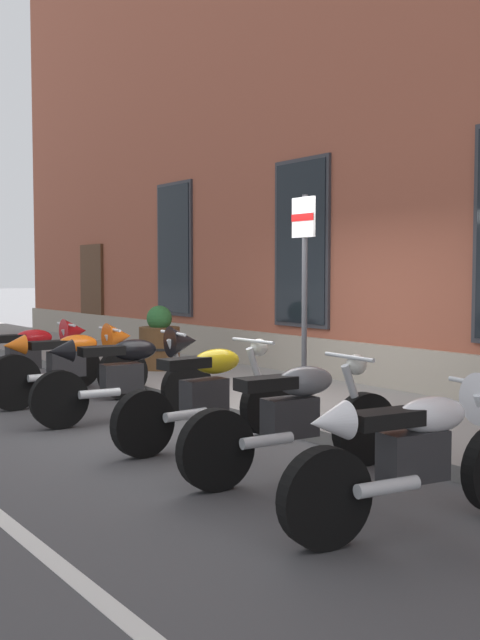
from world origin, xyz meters
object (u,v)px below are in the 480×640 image
Objects in this scene: motorcycle_white_sport at (429,445)px; barrel_planter at (159,343)px; motorcycle_grey_naked at (297,418)px; parking_sign at (304,271)px; motorcycle_orange_sport at (76,361)px; motorcycle_black_sport at (133,370)px; motorcycle_red_sport at (33,353)px; motorcycle_yellow_naked at (211,395)px.

motorcycle_white_sport is 7.39m from barrel_planter.
motorcycle_grey_naked is 2.58m from parking_sign.
motorcycle_white_sport is (1.43, -0.10, 0.06)m from motorcycle_grey_naked.
barrel_planter reaches higher than motorcycle_white_sport.
motorcycle_orange_sport is 1.39m from motorcycle_black_sport.
motorcycle_black_sport is 1.04× the size of motorcycle_white_sport.
motorcycle_red_sport is at bearing -178.21° from motorcycle_grey_naked.
motorcycle_orange_sport is at bearing -177.40° from motorcycle_yellow_naked.
motorcycle_black_sport is 1.02× the size of motorcycle_grey_naked.
motorcycle_yellow_naked is at bearing -23.86° from barrel_planter.
motorcycle_orange_sport is at bearing -178.94° from motorcycle_grey_naked.
barrel_planter is (-4.32, 1.91, 0.07)m from motorcycle_yellow_naked.
motorcycle_black_sport is (2.63, 0.18, 0.02)m from motorcycle_red_sport.
motorcycle_white_sport is 2.06× the size of barrel_planter.
motorcycle_orange_sport is at bearing 179.80° from motorcycle_white_sport.
motorcycle_white_sport is (5.64, -0.02, -0.01)m from motorcycle_orange_sport.
motorcycle_orange_sport is at bearing 4.28° from motorcycle_red_sport.
barrel_planter is at bearing 163.81° from motorcycle_white_sport.
motorcycle_yellow_naked reaches higher than motorcycle_white_sport.
motorcycle_black_sport reaches higher than motorcycle_orange_sport.
motorcycle_white_sport is (4.26, -0.10, -0.02)m from motorcycle_black_sport.
parking_sign is (3.76, 1.70, 1.13)m from motorcycle_red_sport.
parking_sign is (-0.35, 1.48, 1.19)m from motorcycle_yellow_naked.
motorcycle_grey_naked is at bearing 176.12° from motorcycle_white_sport.
motorcycle_red_sport reaches higher than motorcycle_white_sport.
parking_sign reaches higher than motorcycle_grey_naked.
motorcycle_red_sport reaches higher than motorcycle_yellow_naked.
barrel_planter reaches higher than motorcycle_red_sport.
motorcycle_yellow_naked is 1.01× the size of motorcycle_white_sport.
motorcycle_red_sport is 4.11m from motorcycle_yellow_naked.
motorcycle_orange_sport is 1.03× the size of motorcycle_white_sport.
motorcycle_red_sport is 2.14m from barrel_planter.
motorcycle_red_sport is 4.28m from parking_sign.
motorcycle_yellow_naked reaches higher than motorcycle_grey_naked.
barrel_planter is (-7.10, 2.06, 0.01)m from motorcycle_white_sport.
motorcycle_orange_sport reaches higher than motorcycle_red_sport.
motorcycle_grey_naked is 2.10× the size of barrel_planter.
motorcycle_orange_sport is 1.01× the size of motorcycle_grey_naked.
motorcycle_black_sport reaches higher than motorcycle_red_sport.
motorcycle_red_sport is 1.25m from motorcycle_orange_sport.
barrel_planter is at bearing 125.46° from motorcycle_orange_sport.
parking_sign is at bearing 103.36° from motorcycle_yellow_naked.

